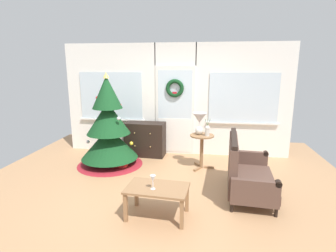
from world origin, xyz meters
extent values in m
plane|color=#AD7F56|center=(0.00, 0.00, 0.00)|extent=(6.76, 6.76, 0.00)
cube|color=white|center=(-1.52, 2.09, 1.27)|extent=(2.15, 0.08, 2.55)
cube|color=white|center=(1.52, 2.09, 1.27)|extent=(2.15, 0.08, 2.55)
cube|color=white|center=(0.00, 2.09, 2.30)|extent=(0.94, 0.08, 0.50)
cube|color=silver|center=(0.00, 2.05, 1.02)|extent=(0.90, 0.05, 2.05)
cube|color=white|center=(0.00, 2.03, 0.45)|extent=(0.78, 0.02, 0.80)
cube|color=silver|center=(0.00, 2.03, 1.40)|extent=(0.78, 0.01, 1.10)
cube|color=silver|center=(-1.52, 2.03, 1.35)|extent=(1.50, 0.01, 1.10)
cube|color=silver|center=(1.52, 2.03, 1.35)|extent=(1.50, 0.01, 1.10)
cube|color=silver|center=(-1.52, 2.02, 0.78)|extent=(1.59, 0.06, 0.03)
cube|color=silver|center=(1.52, 2.02, 0.78)|extent=(1.59, 0.06, 0.03)
torus|color=#123B1B|center=(0.00, 1.99, 1.55)|extent=(0.41, 0.09, 0.41)
cube|color=red|center=(0.00, 1.97, 1.42)|extent=(0.10, 0.02, 0.10)
cylinder|color=#4C331E|center=(-1.27, 1.10, 0.12)|extent=(0.10, 0.10, 0.23)
cone|color=maroon|center=(-1.27, 1.10, 0.05)|extent=(1.37, 1.37, 0.10)
cone|color=#14421E|center=(-1.27, 1.10, 0.48)|extent=(1.17, 1.17, 0.66)
cone|color=#14421E|center=(-1.27, 1.10, 1.01)|extent=(0.89, 0.89, 0.66)
cone|color=#14421E|center=(-1.27, 1.10, 1.53)|extent=(0.61, 0.61, 0.66)
cone|color=#E0BC4C|center=(-1.27, 1.10, 1.87)|extent=(0.12, 0.12, 0.12)
sphere|color=red|center=(-1.02, 1.17, 1.27)|extent=(0.05, 0.05, 0.05)
sphere|color=gold|center=(-0.82, 1.19, 0.45)|extent=(0.08, 0.08, 0.08)
sphere|color=silver|center=(-0.98, 0.92, 1.04)|extent=(0.07, 0.07, 0.07)
sphere|color=#264CB2|center=(-1.44, 1.37, 1.03)|extent=(0.08, 0.08, 0.08)
sphere|color=red|center=(-1.50, 1.16, 1.40)|extent=(0.07, 0.07, 0.07)
sphere|color=gold|center=(-1.60, 1.21, 0.80)|extent=(0.08, 0.08, 0.08)
sphere|color=silver|center=(-1.73, 1.08, 0.48)|extent=(0.07, 0.07, 0.07)
sphere|color=#264CB2|center=(-1.25, 1.35, 1.32)|extent=(0.07, 0.07, 0.07)
cube|color=black|center=(-0.66, 1.79, 0.39)|extent=(0.92, 0.47, 0.78)
sphere|color=tan|center=(-0.85, 1.58, 0.58)|extent=(0.03, 0.03, 0.03)
sphere|color=tan|center=(-0.49, 1.56, 0.58)|extent=(0.03, 0.03, 0.03)
sphere|color=tan|center=(-0.85, 1.58, 0.28)|extent=(0.03, 0.03, 0.03)
sphere|color=tan|center=(-0.49, 1.56, 0.28)|extent=(0.03, 0.03, 0.03)
cylinder|color=black|center=(1.72, -0.52, 0.07)|extent=(0.05, 0.05, 0.14)
cylinder|color=black|center=(1.81, 0.74, 0.07)|extent=(0.05, 0.05, 0.14)
cylinder|color=black|center=(1.12, -0.47, 0.07)|extent=(0.05, 0.05, 0.14)
cylinder|color=black|center=(1.21, 0.79, 0.07)|extent=(0.05, 0.05, 0.14)
cube|color=brown|center=(1.46, 0.13, 0.21)|extent=(0.81, 1.26, 0.14)
cube|color=brown|center=(1.17, 0.16, 0.59)|extent=(0.21, 1.21, 0.62)
cube|color=black|center=(1.17, 0.16, 0.93)|extent=(0.17, 1.18, 0.06)
cube|color=brown|center=(1.41, -0.51, 0.33)|extent=(0.67, 0.14, 0.38)
cylinder|color=black|center=(1.71, -0.53, 0.50)|extent=(0.10, 0.10, 0.09)
cube|color=brown|center=(1.51, 0.78, 0.33)|extent=(0.67, 0.14, 0.38)
cylinder|color=black|center=(1.80, 0.76, 0.50)|extent=(0.10, 0.10, 0.09)
cylinder|color=#8E6642|center=(0.65, 1.17, 0.68)|extent=(0.48, 0.48, 0.02)
cylinder|color=#8E6642|center=(0.65, 1.17, 0.33)|extent=(0.07, 0.07, 0.67)
cube|color=#8E6642|center=(0.81, 1.17, 0.02)|extent=(0.20, 0.05, 0.04)
cube|color=#8E6642|center=(0.57, 1.31, 0.02)|extent=(0.14, 0.20, 0.04)
cube|color=#8E6642|center=(0.57, 1.04, 0.02)|extent=(0.14, 0.20, 0.04)
sphere|color=silver|center=(0.59, 1.21, 0.78)|extent=(0.16, 0.16, 0.16)
cylinder|color=silver|center=(0.59, 1.21, 0.90)|extent=(0.02, 0.02, 0.06)
cone|color=silver|center=(0.59, 1.21, 1.03)|extent=(0.28, 0.28, 0.20)
cylinder|color=beige|center=(0.75, 1.11, 0.77)|extent=(0.09, 0.09, 0.16)
sphere|color=beige|center=(0.75, 1.11, 0.85)|extent=(0.10, 0.10, 0.10)
cylinder|color=#4C7042|center=(0.73, 1.11, 0.95)|extent=(0.07, 0.01, 0.17)
cylinder|color=#4C7042|center=(0.75, 1.11, 0.95)|extent=(0.01, 0.01, 0.18)
cylinder|color=#4C7042|center=(0.77, 1.11, 0.95)|extent=(0.07, 0.01, 0.17)
cube|color=#8E6642|center=(0.08, -0.73, 0.42)|extent=(0.88, 0.58, 0.03)
cube|color=#8E6642|center=(-0.31, -0.92, 0.20)|extent=(0.05, 0.05, 0.41)
cube|color=#8E6642|center=(0.44, -0.98, 0.20)|extent=(0.05, 0.05, 0.41)
cube|color=#8E6642|center=(-0.28, -0.49, 0.20)|extent=(0.05, 0.05, 0.41)
cube|color=#8E6642|center=(0.48, -0.55, 0.20)|extent=(0.05, 0.05, 0.41)
cylinder|color=silver|center=(0.04, -0.80, 0.44)|extent=(0.06, 0.06, 0.01)
cylinder|color=silver|center=(0.04, -0.80, 0.49)|extent=(0.01, 0.01, 0.10)
cone|color=silver|center=(0.04, -0.80, 0.59)|extent=(0.08, 0.08, 0.09)
cube|color=red|center=(-0.95, 0.92, 0.10)|extent=(0.19, 0.17, 0.19)
camera|label=1|loc=(0.71, -4.05, 2.05)|focal=28.68mm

